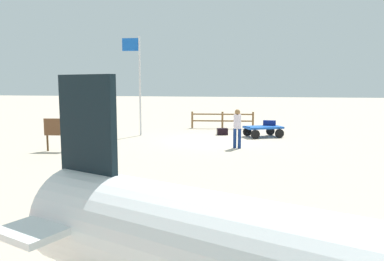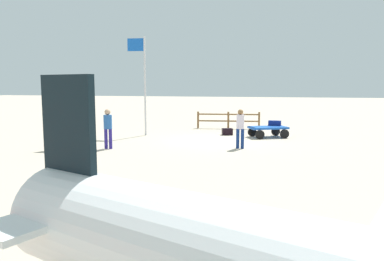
{
  "view_description": "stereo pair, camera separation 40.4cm",
  "coord_description": "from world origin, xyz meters",
  "px_view_note": "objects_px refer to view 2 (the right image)",
  "views": [
    {
      "loc": [
        -2.41,
        18.07,
        2.74
      ],
      "look_at": [
        -0.12,
        6.0,
        1.21
      ],
      "focal_mm": 35.49,
      "sensor_mm": 36.0,
      "label": 1
    },
    {
      "loc": [
        -2.81,
        17.99,
        2.74
      ],
      "look_at": [
        -0.12,
        6.0,
        1.21
      ],
      "focal_mm": 35.49,
      "sensor_mm": 36.0,
      "label": 2
    }
  ],
  "objects_px": {
    "luggage_cart": "(268,129)",
    "suitcase_navy": "(227,132)",
    "suitcase_tan": "(275,123)",
    "worker_trailing": "(108,125)",
    "flagpole": "(143,76)",
    "worker_lead": "(240,126)",
    "signboard": "(62,129)"
  },
  "relations": [
    {
      "from": "luggage_cart",
      "to": "suitcase_navy",
      "type": "distance_m",
      "value": 2.19
    },
    {
      "from": "suitcase_tan",
      "to": "suitcase_navy",
      "type": "relative_size",
      "value": 1.05
    },
    {
      "from": "luggage_cart",
      "to": "worker_trailing",
      "type": "height_order",
      "value": "worker_trailing"
    },
    {
      "from": "suitcase_tan",
      "to": "flagpole",
      "type": "xyz_separation_m",
      "value": [
        6.81,
        1.16,
        2.43
      ]
    },
    {
      "from": "worker_trailing",
      "to": "flagpole",
      "type": "xyz_separation_m",
      "value": [
        -0.0,
        -4.33,
        2.12
      ]
    },
    {
      "from": "worker_lead",
      "to": "signboard",
      "type": "bearing_deg",
      "value": 15.9
    },
    {
      "from": "suitcase_tan",
      "to": "worker_lead",
      "type": "xyz_separation_m",
      "value": [
        1.4,
        4.23,
        0.28
      ]
    },
    {
      "from": "worker_lead",
      "to": "worker_trailing",
      "type": "bearing_deg",
      "value": 13.14
    },
    {
      "from": "suitcase_navy",
      "to": "worker_trailing",
      "type": "xyz_separation_m",
      "value": [
        4.34,
        5.39,
        0.82
      ]
    },
    {
      "from": "luggage_cart",
      "to": "flagpole",
      "type": "height_order",
      "value": "flagpole"
    },
    {
      "from": "flagpole",
      "to": "signboard",
      "type": "xyz_separation_m",
      "value": [
        1.69,
        5.09,
        -2.23
      ]
    },
    {
      "from": "suitcase_navy",
      "to": "flagpole",
      "type": "xyz_separation_m",
      "value": [
        4.34,
        1.06,
        2.94
      ]
    },
    {
      "from": "suitcase_navy",
      "to": "worker_trailing",
      "type": "distance_m",
      "value": 6.97
    },
    {
      "from": "luggage_cart",
      "to": "suitcase_tan",
      "type": "height_order",
      "value": "suitcase_tan"
    },
    {
      "from": "suitcase_tan",
      "to": "signboard",
      "type": "bearing_deg",
      "value": 36.34
    },
    {
      "from": "worker_trailing",
      "to": "signboard",
      "type": "relative_size",
      "value": 1.26
    },
    {
      "from": "flagpole",
      "to": "worker_trailing",
      "type": "bearing_deg",
      "value": 89.98
    },
    {
      "from": "signboard",
      "to": "flagpole",
      "type": "bearing_deg",
      "value": -108.35
    },
    {
      "from": "suitcase_tan",
      "to": "flagpole",
      "type": "bearing_deg",
      "value": 9.67
    },
    {
      "from": "suitcase_navy",
      "to": "flagpole",
      "type": "distance_m",
      "value": 5.35
    },
    {
      "from": "worker_trailing",
      "to": "suitcase_tan",
      "type": "bearing_deg",
      "value": -141.12
    },
    {
      "from": "suitcase_tan",
      "to": "flagpole",
      "type": "distance_m",
      "value": 7.32
    },
    {
      "from": "worker_trailing",
      "to": "flagpole",
      "type": "height_order",
      "value": "flagpole"
    },
    {
      "from": "suitcase_tan",
      "to": "worker_trailing",
      "type": "bearing_deg",
      "value": 38.88
    },
    {
      "from": "luggage_cart",
      "to": "worker_trailing",
      "type": "bearing_deg",
      "value": 37.37
    },
    {
      "from": "suitcase_navy",
      "to": "signboard",
      "type": "bearing_deg",
      "value": 45.58
    },
    {
      "from": "suitcase_navy",
      "to": "worker_lead",
      "type": "relative_size",
      "value": 0.38
    },
    {
      "from": "flagpole",
      "to": "worker_lead",
      "type": "bearing_deg",
      "value": 150.45
    },
    {
      "from": "suitcase_navy",
      "to": "worker_lead",
      "type": "bearing_deg",
      "value": 104.55
    },
    {
      "from": "luggage_cart",
      "to": "suitcase_tan",
      "type": "xyz_separation_m",
      "value": [
        -0.34,
        -0.55,
        0.27
      ]
    },
    {
      "from": "luggage_cart",
      "to": "worker_lead",
      "type": "bearing_deg",
      "value": 73.98
    },
    {
      "from": "luggage_cart",
      "to": "flagpole",
      "type": "distance_m",
      "value": 7.04
    }
  ]
}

